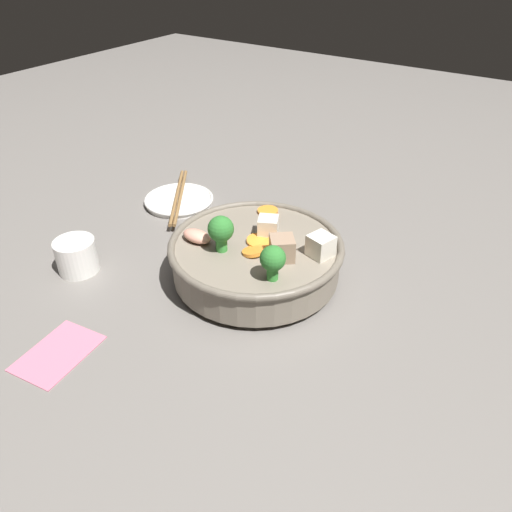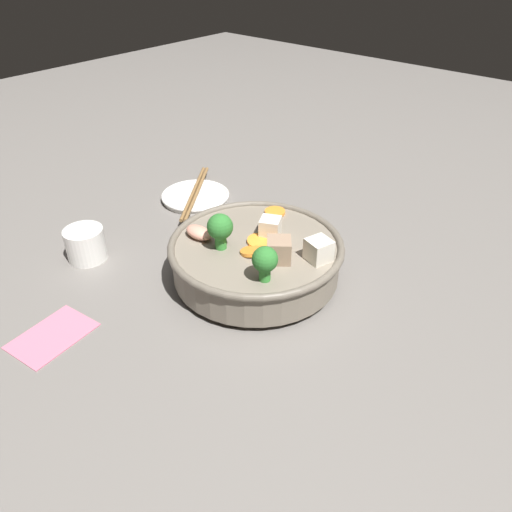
{
  "view_description": "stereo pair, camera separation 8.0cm",
  "coord_description": "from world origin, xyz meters",
  "px_view_note": "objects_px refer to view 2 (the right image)",
  "views": [
    {
      "loc": [
        -0.55,
        -0.37,
        0.49
      ],
      "look_at": [
        0.0,
        0.0,
        0.04
      ],
      "focal_mm": 35.0,
      "sensor_mm": 36.0,
      "label": 1
    },
    {
      "loc": [
        -0.5,
        -0.43,
        0.49
      ],
      "look_at": [
        0.0,
        0.0,
        0.04
      ],
      "focal_mm": 35.0,
      "sensor_mm": 36.0,
      "label": 2
    }
  ],
  "objects_px": {
    "chopsticks_pair": "(195,192)",
    "tea_cup": "(86,244)",
    "stirfry_bowl": "(256,255)",
    "side_saucer": "(195,196)"
  },
  "relations": [
    {
      "from": "side_saucer",
      "to": "chopsticks_pair",
      "type": "relative_size",
      "value": 0.7
    },
    {
      "from": "stirfry_bowl",
      "to": "tea_cup",
      "type": "bearing_deg",
      "value": 119.43
    },
    {
      "from": "stirfry_bowl",
      "to": "side_saucer",
      "type": "xyz_separation_m",
      "value": [
        0.13,
        0.28,
        -0.04
      ]
    },
    {
      "from": "stirfry_bowl",
      "to": "chopsticks_pair",
      "type": "height_order",
      "value": "stirfry_bowl"
    },
    {
      "from": "side_saucer",
      "to": "chopsticks_pair",
      "type": "height_order",
      "value": "chopsticks_pair"
    },
    {
      "from": "chopsticks_pair",
      "to": "tea_cup",
      "type": "bearing_deg",
      "value": -176.41
    },
    {
      "from": "chopsticks_pair",
      "to": "side_saucer",
      "type": "bearing_deg",
      "value": 0.0
    },
    {
      "from": "side_saucer",
      "to": "tea_cup",
      "type": "distance_m",
      "value": 0.27
    },
    {
      "from": "side_saucer",
      "to": "tea_cup",
      "type": "relative_size",
      "value": 2.13
    },
    {
      "from": "side_saucer",
      "to": "tea_cup",
      "type": "xyz_separation_m",
      "value": [
        -0.27,
        -0.02,
        0.02
      ]
    }
  ]
}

